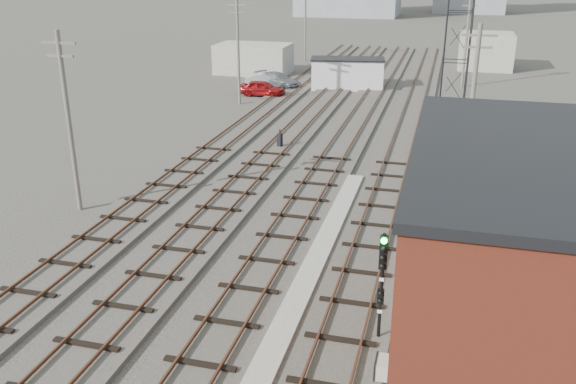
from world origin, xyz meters
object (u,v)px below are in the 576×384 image
(car_grey, at_px, (278,80))
(car_silver, at_px, (267,80))
(signal_mast, at_px, (382,280))
(car_red, at_px, (263,88))
(switch_stand, at_px, (280,140))
(site_trailer, at_px, (347,73))

(car_grey, bearing_deg, car_silver, 113.75)
(signal_mast, distance_m, car_red, 39.45)
(switch_stand, relative_size, site_trailer, 0.17)
(car_grey, bearing_deg, switch_stand, -139.73)
(switch_stand, height_order, car_silver, switch_stand)
(car_red, bearing_deg, switch_stand, -156.91)
(car_red, bearing_deg, signal_mast, -155.17)
(car_red, relative_size, car_grey, 0.86)
(signal_mast, bearing_deg, site_trailer, 101.09)
(site_trailer, height_order, car_grey, site_trailer)
(site_trailer, relative_size, car_silver, 1.82)
(switch_stand, bearing_deg, signal_mast, -47.65)
(signal_mast, relative_size, switch_stand, 3.14)
(car_silver, bearing_deg, signal_mast, -160.04)
(site_trailer, bearing_deg, car_grey, 178.32)
(car_red, xyz_separation_m, car_silver, (-0.92, 4.37, -0.05))
(switch_stand, distance_m, car_silver, 21.39)
(car_silver, xyz_separation_m, car_grey, (1.15, -0.01, 0.04))
(car_red, distance_m, car_silver, 4.47)
(site_trailer, bearing_deg, car_red, -152.63)
(car_red, xyz_separation_m, car_grey, (0.23, 4.36, -0.00))
(switch_stand, bearing_deg, car_silver, 127.41)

